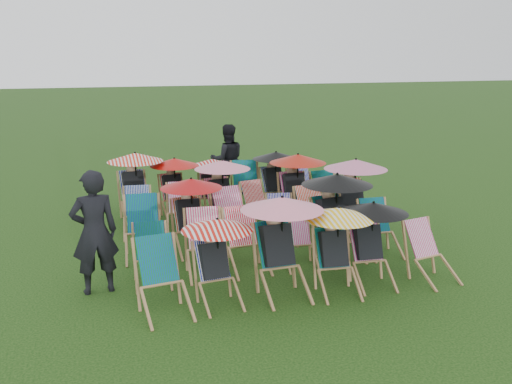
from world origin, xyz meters
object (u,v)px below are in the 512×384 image
object	(u,v)px
deckchair_29	(304,184)
person_left	(94,232)
deckchair_5	(432,253)
deckchair_0	(163,279)
person_rear	(227,160)

from	to	relation	value
deckchair_29	person_left	distance (m)	5.98
deckchair_29	deckchair_5	bearing A→B (deg)	-94.80
deckchair_0	deckchair_5	xyz separation A→B (m)	(4.07, -0.05, -0.05)
deckchair_0	person_rear	world-z (taller)	person_rear
deckchair_29	person_rear	distance (m)	2.08
deckchair_0	deckchair_5	world-z (taller)	deckchair_0
person_rear	deckchair_5	bearing A→B (deg)	108.56
deckchair_0	deckchair_5	bearing A→B (deg)	-8.61
deckchair_5	person_rear	xyz separation A→B (m)	(-1.63, 6.16, 0.42)
deckchair_5	person_left	bearing A→B (deg)	157.27
person_left	person_rear	xyz separation A→B (m)	(3.25, 5.13, -0.05)
person_rear	person_left	bearing A→B (deg)	61.35
deckchair_5	person_rear	bearing A→B (deg)	94.02
deckchair_0	person_rear	size ratio (longest dim) A/B	0.56
person_left	deckchair_5	bearing A→B (deg)	160.73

